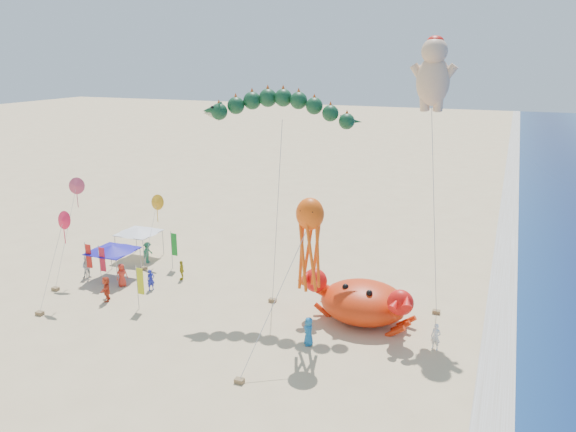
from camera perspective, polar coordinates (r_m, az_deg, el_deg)
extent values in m
plane|color=#D1B784|center=(37.70, 1.72, -10.65)|extent=(320.00, 320.00, 0.00)
plane|color=silver|center=(35.91, 20.52, -13.18)|extent=(320.00, 320.00, 0.00)
ellipsoid|color=red|center=(37.47, 7.68, -8.67)|extent=(6.60, 5.86, 2.71)
sphere|color=red|center=(36.76, 2.68, -6.98)|extent=(1.61, 1.61, 1.61)
sphere|color=black|center=(36.33, 6.06, -7.34)|extent=(0.42, 0.42, 0.42)
sphere|color=red|center=(35.42, 12.10, -8.27)|extent=(1.61, 1.61, 1.61)
sphere|color=black|center=(35.96, 8.70, -7.70)|extent=(0.42, 0.42, 0.42)
cone|color=#0F391E|center=(40.46, -7.02, 10.79)|extent=(1.44, 1.06, 1.17)
cylinder|color=#B2B2B2|center=(38.91, -1.10, 0.40)|extent=(0.15, 1.71, 12.58)
cube|color=olive|center=(40.38, -1.59, -8.55)|extent=(0.50, 0.35, 0.25)
ellipsoid|color=#E3B58B|center=(38.04, 14.50, 13.14)|extent=(2.14, 1.76, 3.14)
sphere|color=#E3B58B|center=(37.82, 14.66, 15.90)|extent=(1.64, 1.64, 1.64)
ellipsoid|color=red|center=(37.92, 14.75, 16.77)|extent=(1.06, 1.06, 0.74)
cylinder|color=#B2B2B2|center=(38.40, 14.61, 0.70)|extent=(1.57, 1.64, 13.93)
cube|color=olive|center=(39.96, 14.83, -9.40)|extent=(0.50, 0.35, 0.25)
ellipsoid|color=#FF560D|center=(32.31, 2.24, 0.21)|extent=(1.66, 1.49, 1.91)
cylinder|color=#B2B2B2|center=(31.58, -1.23, -8.40)|extent=(1.93, 5.77, 7.44)
cube|color=olive|center=(31.43, -4.96, -16.34)|extent=(0.50, 0.35, 0.25)
cylinder|color=gray|center=(46.11, -19.84, -5.03)|extent=(0.06, 0.06, 2.20)
cylinder|color=gray|center=(44.29, -16.96, -5.63)|extent=(0.06, 0.06, 2.20)
cylinder|color=gray|center=(48.19, -17.55, -3.92)|extent=(0.06, 0.06, 2.20)
cylinder|color=gray|center=(46.44, -14.72, -4.44)|extent=(0.06, 0.06, 2.20)
cube|color=#1812A3|center=(45.85, -17.39, -3.41)|extent=(3.18, 3.18, 0.08)
cone|color=#1812A3|center=(45.78, -17.41, -3.12)|extent=(3.50, 3.50, 0.45)
cylinder|color=gray|center=(49.97, -17.12, -3.16)|extent=(0.06, 0.06, 2.20)
cylinder|color=gray|center=(48.29, -14.46, -3.62)|extent=(0.06, 0.06, 2.20)
cylinder|color=gray|center=(52.09, -15.18, -2.23)|extent=(0.06, 0.06, 2.20)
cylinder|color=gray|center=(50.48, -12.57, -2.63)|extent=(0.06, 0.06, 2.20)
cube|color=silver|center=(49.84, -14.93, -1.66)|extent=(3.09, 3.09, 0.08)
cone|color=silver|center=(49.77, -14.95, -1.39)|extent=(3.40, 3.40, 0.45)
cylinder|color=gray|center=(40.09, -15.05, -7.02)|extent=(0.05, 0.05, 3.20)
cube|color=#C0C617|center=(39.74, -14.77, -6.43)|extent=(0.50, 0.04, 1.90)
cylinder|color=gray|center=(44.97, -18.55, -4.76)|extent=(0.05, 0.05, 3.20)
cube|color=red|center=(44.63, -18.33, -4.22)|extent=(0.50, 0.04, 1.90)
cylinder|color=gray|center=(46.03, -19.79, -4.40)|extent=(0.05, 0.05, 3.20)
cube|color=red|center=(45.69, -19.58, -3.86)|extent=(0.50, 0.04, 1.90)
cylinder|color=gray|center=(46.89, -11.74, -3.39)|extent=(0.05, 0.05, 3.20)
cube|color=#178A26|center=(46.58, -11.48, -2.86)|extent=(0.50, 0.04, 1.90)
imported|color=#1B22A0|center=(43.29, -13.76, -6.32)|extent=(0.64, 0.70, 1.59)
imported|color=#1D6DAA|center=(34.55, 2.10, -11.62)|extent=(0.95, 1.04, 1.79)
imported|color=#287A4E|center=(48.82, -14.07, -3.61)|extent=(0.72, 1.20, 1.82)
imported|color=red|center=(44.51, -16.54, -5.77)|extent=(0.92, 1.04, 1.79)
imported|color=silver|center=(46.96, -19.71, -4.92)|extent=(1.10, 1.06, 1.78)
imported|color=gold|center=(44.72, -10.75, -5.42)|extent=(0.73, 0.99, 1.56)
imported|color=white|center=(35.19, 14.78, -11.79)|extent=(0.67, 0.52, 1.63)
imported|color=red|center=(42.29, -17.97, -7.05)|extent=(1.27, 1.74, 1.82)
cone|color=#FE1C44|center=(41.89, -21.91, -0.40)|extent=(1.30, 0.51, 1.32)
cylinder|color=#B2B2B2|center=(41.59, -22.64, -4.85)|extent=(0.55, 3.04, 5.68)
cube|color=olive|center=(41.52, -23.41, -9.25)|extent=(0.50, 0.35, 0.25)
cone|color=gold|center=(47.84, -13.20, 1.37)|extent=(1.30, 0.51, 1.32)
cylinder|color=#B2B2B2|center=(47.23, -13.79, -2.09)|extent=(0.55, 3.04, 4.93)
cube|color=olive|center=(46.78, -14.39, -5.54)|extent=(0.50, 0.35, 0.25)
cone|color=#CA435F|center=(45.99, -20.73, 2.88)|extent=(1.30, 0.51, 1.32)
cylinder|color=#B2B2B2|center=(45.68, -21.31, -1.97)|extent=(0.55, 3.04, 7.04)
cube|color=olive|center=(45.67, -21.90, -6.77)|extent=(0.50, 0.35, 0.25)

